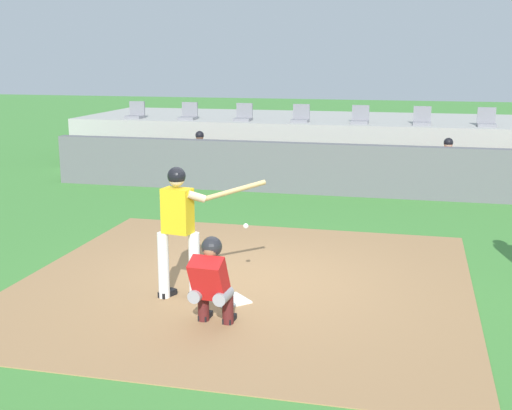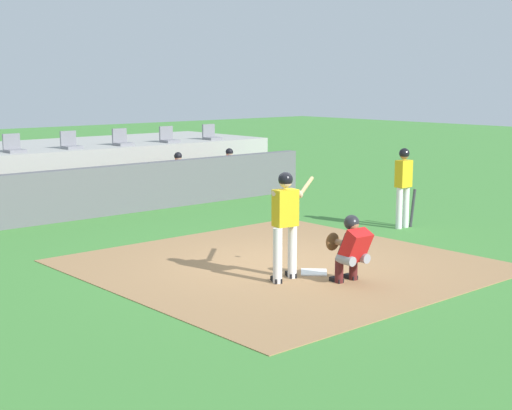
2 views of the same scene
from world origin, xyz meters
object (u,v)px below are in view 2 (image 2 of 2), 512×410
Objects in this scene: on_deck_batter at (404,183)px; stadium_seat_3 at (14,147)px; stadium_seat_4 at (70,144)px; catcher_crouched at (350,246)px; dugout_player_2 at (232,170)px; stadium_seat_6 at (168,138)px; batter_at_plate at (286,219)px; stadium_seat_5 at (122,141)px; stadium_seat_7 at (211,135)px; home_plate at (314,272)px; dugout_player_1 at (181,175)px.

stadium_seat_3 is (-5.19, 8.64, 0.51)m from on_deck_batter.
catcher_crouched is at bearing -94.19° from stadium_seat_4.
dugout_player_2 is 2.36m from stadium_seat_6.
batter_at_plate reaches higher than catcher_crouched.
stadium_seat_5 and stadium_seat_6 have the same top height.
batter_at_plate is 1.01× the size of on_deck_batter.
on_deck_batter is 1.37× the size of dugout_player_2.
batter_at_plate is 1.39× the size of dugout_player_2.
stadium_seat_6 is (-0.31, 8.64, 0.51)m from on_deck_batter.
catcher_crouched is at bearing -151.78° from on_deck_batter.
stadium_seat_4 is 3.25m from stadium_seat_6.
stadium_seat_3 is (-5.70, 2.03, 0.86)m from dugout_player_2.
stadium_seat_5 and stadium_seat_7 have the same top height.
catcher_crouched is 3.57× the size of stadium_seat_6.
stadium_seat_3 reaches higher than dugout_player_2.
dugout_player_2 is at bearing -111.48° from stadium_seat_7.
stadium_seat_3 is at bearing 180.00° from stadium_seat_4.
stadium_seat_3 and stadium_seat_6 have the same top height.
stadium_seat_5 reaches higher than on_deck_batter.
stadium_seat_3 and stadium_seat_4 have the same top height.
stadium_seat_3 is (-0.82, 10.99, 0.93)m from catcher_crouched.
batter_at_plate is at bearing -121.96° from stadium_seat_7.
home_plate is at bearing -160.66° from on_deck_batter.
home_plate is 0.26× the size of catcher_crouched.
dugout_player_2 reaches higher than catcher_crouched.
stadium_seat_4 is at bearing 85.81° from catcher_crouched.
stadium_seat_5 is 3.25m from stadium_seat_7.
on_deck_batter is (5.05, 1.55, -0.02)m from batter_at_plate.
stadium_seat_4 and stadium_seat_7 have the same top height.
batter_at_plate is 9.88m from dugout_player_2.
dugout_player_2 is 2.71× the size of stadium_seat_7.
batter_at_plate is 8.98m from dugout_player_1.
dugout_player_2 is (0.51, 6.61, -0.35)m from on_deck_batter.
home_plate is at bearing 0.93° from batter_at_plate.
on_deck_batter is 6.64m from dugout_player_2.
dugout_player_1 is 4.46m from stadium_seat_3.
home_plate is at bearing 90.50° from catcher_crouched.
home_plate is 10.58m from stadium_seat_5.
dugout_player_2 is at bearing -67.95° from stadium_seat_6.
batter_at_plate is at bearing -98.28° from stadium_seat_4.
stadium_seat_4 reaches higher than dugout_player_1.
stadium_seat_4 is at bearing 153.46° from dugout_player_2.
stadium_seat_7 is at bearing 0.00° from stadium_seat_5.
stadium_seat_4 reaches higher than dugout_player_2.
stadium_seat_7 is at bearing 58.04° from batter_at_plate.
stadium_seat_6 reaches higher than catcher_crouched.
stadium_seat_4 is (-3.56, 8.64, 0.51)m from on_deck_batter.
stadium_seat_7 is (4.88, 0.00, 0.00)m from stadium_seat_4.
on_deck_batter is at bearing -77.36° from stadium_seat_5.
on_deck_batter is 3.72× the size of stadium_seat_3.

